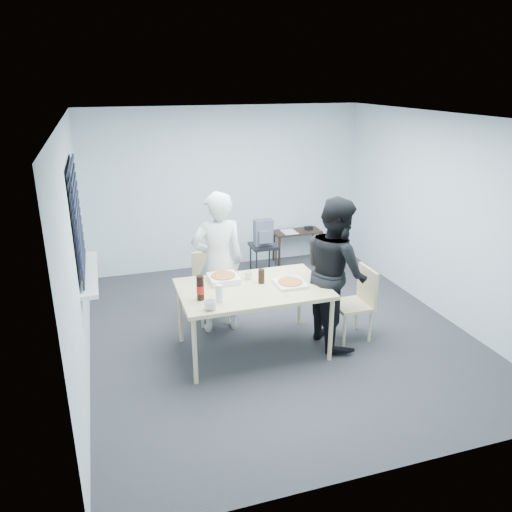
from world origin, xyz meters
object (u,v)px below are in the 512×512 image
object	(u,v)px
stool	(263,251)
person_white	(218,263)
person_black	(335,272)
mug_b	(248,275)
side_table	(297,235)
chair_right	(359,298)
backpack	(263,233)
soda_bottle	(200,288)
mug_a	(210,305)
dining_table	(253,292)
chair_far	(210,281)

from	to	relation	value
stool	person_white	bearing A→B (deg)	-126.08
person_black	stool	bearing A→B (deg)	4.51
person_black	mug_b	size ratio (longest dim) A/B	17.70
person_black	side_table	world-z (taller)	person_black
person_white	chair_right	bearing A→B (deg)	155.38
chair_right	backpack	world-z (taller)	backpack
soda_bottle	person_black	bearing A→B (deg)	3.26
side_table	mug_a	world-z (taller)	mug_a
person_white	soda_bottle	size ratio (longest dim) A/B	6.62
person_white	stool	bearing A→B (deg)	-126.08
dining_table	chair_far	distance (m)	1.04
mug_b	mug_a	bearing A→B (deg)	-132.25
mug_b	dining_table	bearing A→B (deg)	-94.64
person_black	person_white	bearing A→B (deg)	60.34
person_white	stool	xyz separation A→B (m)	(1.06, 1.45, -0.45)
soda_bottle	mug_a	bearing A→B (deg)	-79.99
chair_right	mug_b	size ratio (longest dim) A/B	8.90
chair_far	mug_a	size ratio (longest dim) A/B	7.24
side_table	soda_bottle	bearing A→B (deg)	-128.58
stool	mug_b	bearing A→B (deg)	-113.30
mug_a	person_white	bearing A→B (deg)	72.44
chair_right	person_black	size ratio (longest dim) A/B	0.50
stool	soda_bottle	distance (m)	2.70
mug_b	person_black	bearing A→B (deg)	-17.17
person_white	backpack	distance (m)	1.79
stool	mug_b	distance (m)	2.05
backpack	side_table	bearing A→B (deg)	38.30
side_table	mug_b	world-z (taller)	mug_b
stool	mug_b	xyz separation A→B (m)	(-0.80, -1.85, 0.41)
backpack	soda_bottle	world-z (taller)	soda_bottle
dining_table	chair_right	xyz separation A→B (m)	(1.31, -0.07, -0.23)
side_table	soda_bottle	xyz separation A→B (m)	(-2.22, -2.78, 0.47)
stool	mug_b	size ratio (longest dim) A/B	5.49
person_white	side_table	distance (m)	2.75
dining_table	chair_far	size ratio (longest dim) A/B	1.85
stool	mug_a	distance (m)	2.89
chair_right	person_black	world-z (taller)	person_black
stool	dining_table	bearing A→B (deg)	-111.31
chair_far	stool	size ratio (longest dim) A/B	1.62
person_black	backpack	xyz separation A→B (m)	(-0.17, 2.13, -0.14)
stool	backpack	distance (m)	0.30
side_table	stool	size ratio (longest dim) A/B	1.48
dining_table	person_black	size ratio (longest dim) A/B	0.93
chair_right	backpack	distance (m)	2.21
dining_table	side_table	bearing A→B (deg)	58.73
stool	chair_far	bearing A→B (deg)	-134.45
chair_right	backpack	xyz separation A→B (m)	(-0.49, 2.15, 0.23)
chair_far	chair_right	world-z (taller)	same
mug_b	soda_bottle	world-z (taller)	soda_bottle
person_white	person_black	distance (m)	1.41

